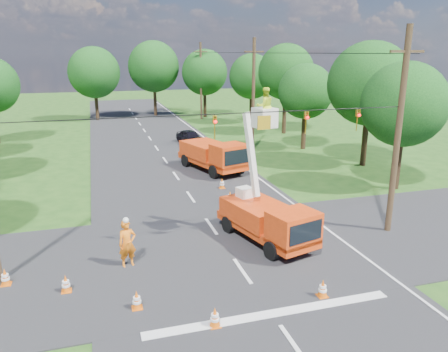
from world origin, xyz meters
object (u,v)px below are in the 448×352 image
object	(u,v)px
pole_right_far	(201,81)
traffic_cone_1	(323,288)
tree_right_b	(370,84)
traffic_cone_7	(243,165)
pole_right_mid	(253,94)
tree_right_c	(306,91)
traffic_cone_5	(5,277)
bucket_truck	(268,211)
tree_far_a	(94,73)
tree_far_c	(205,72)
distant_car	(190,137)
traffic_cone_2	(230,197)
tree_right_a	(404,105)
tree_right_d	(286,72)
ground_worker	(127,244)
tree_right_e	(252,77)
traffic_cone_8	(137,300)
tree_far_b	(154,67)
pole_right_near	(398,132)
traffic_cone_3	(222,183)
second_truck	(214,155)
traffic_cone_4	(66,284)

from	to	relation	value
pole_right_far	traffic_cone_1	bearing A→B (deg)	-98.00
tree_right_b	traffic_cone_7	bearing A→B (deg)	172.21
pole_right_mid	tree_right_c	size ratio (longest dim) A/B	1.28
traffic_cone_5	bucket_truck	bearing A→B (deg)	4.60
tree_far_a	tree_far_c	world-z (taller)	tree_far_a
distant_car	tree_right_b	xyz separation A→B (m)	(11.44, -12.36, 5.76)
traffic_cone_7	tree_right_b	bearing A→B (deg)	-7.79
traffic_cone_2	tree_far_a	world-z (taller)	tree_far_a
pole_right_mid	tree_right_a	bearing A→B (deg)	-70.35
pole_right_far	tree_right_d	bearing A→B (deg)	-64.14
ground_worker	bucket_truck	bearing A→B (deg)	-6.57
distant_car	tree_right_c	world-z (taller)	tree_right_c
tree_right_c	tree_right_a	bearing A→B (deg)	-88.68
tree_right_e	traffic_cone_5	bearing A→B (deg)	-123.00
bucket_truck	tree_right_a	distance (m)	13.27
traffic_cone_8	traffic_cone_5	bearing A→B (deg)	146.79
ground_worker	tree_far_b	distance (m)	46.11
tree_far_a	tree_far_c	bearing A→B (deg)	-3.95
traffic_cone_7	tree_far_c	distance (m)	29.53
tree_right_c	tree_right_d	size ratio (longest dim) A/B	0.81
traffic_cone_1	traffic_cone_2	size ratio (longest dim) A/B	1.00
tree_far_c	pole_right_mid	bearing A→B (deg)	-92.60
traffic_cone_2	pole_right_near	world-z (taller)	pole_right_near
tree_right_e	tree_far_b	distance (m)	14.75
traffic_cone_3	traffic_cone_7	distance (m)	5.02
traffic_cone_2	traffic_cone_7	world-z (taller)	same
pole_right_mid	pole_right_far	xyz separation A→B (m)	(0.00, 20.00, 0.00)
tree_right_b	tree_right_c	xyz separation A→B (m)	(-1.80, 7.00, -1.12)
ground_worker	tree_right_b	size ratio (longest dim) A/B	0.21
traffic_cone_3	tree_far_b	xyz separation A→B (m)	(0.60, 35.78, 6.45)
tree_far_c	ground_worker	bearing A→B (deg)	-108.35
traffic_cone_7	traffic_cone_1	bearing A→B (deg)	-99.63
traffic_cone_8	tree_right_a	world-z (taller)	tree_right_a
traffic_cone_7	second_truck	bearing A→B (deg)	169.91
traffic_cone_1	pole_right_near	bearing A→B (deg)	36.64
traffic_cone_5	pole_right_far	xyz separation A→B (m)	(17.69, 40.40, 4.75)
pole_right_mid	tree_far_c	bearing A→B (deg)	87.40
bucket_truck	traffic_cone_5	xyz separation A→B (m)	(-11.29, -0.91, -1.20)
distant_car	traffic_cone_3	distance (m)	15.19
ground_worker	pole_right_far	xyz separation A→B (m)	(12.97, 40.13, 4.08)
traffic_cone_3	traffic_cone_5	xyz separation A→B (m)	(-11.59, -9.62, 0.00)
pole_right_mid	tree_right_b	world-z (taller)	pole_right_mid
traffic_cone_2	tree_right_e	distance (m)	31.38
second_truck	tree_right_c	size ratio (longest dim) A/B	0.88
traffic_cone_7	pole_right_mid	distance (m)	8.80
tree_right_c	tree_right_e	distance (m)	16.02
traffic_cone_7	tree_right_d	bearing A→B (deg)	55.14
ground_worker	pole_right_near	xyz separation A→B (m)	(12.97, 0.13, 4.08)
pole_right_near	tree_right_d	bearing A→B (deg)	76.87
second_truck	traffic_cone_4	distance (m)	18.31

